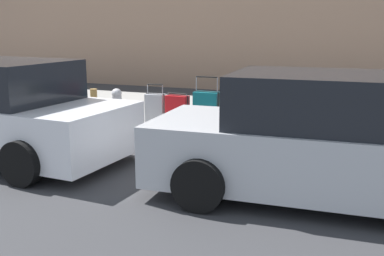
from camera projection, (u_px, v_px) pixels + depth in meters
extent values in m
plane|color=#333335|center=(68.00, 134.00, 9.33)|extent=(40.00, 40.00, 0.00)
cube|color=gray|center=(129.00, 110.00, 11.59)|extent=(18.00, 5.00, 0.14)
cube|color=#59601E|center=(290.00, 120.00, 8.40)|extent=(0.36, 0.21, 0.66)
cube|color=black|center=(290.00, 120.00, 8.40)|extent=(0.37, 0.05, 0.67)
cylinder|color=gray|center=(299.00, 95.00, 8.25)|extent=(0.02, 0.02, 0.28)
cylinder|color=gray|center=(282.00, 94.00, 8.35)|extent=(0.02, 0.02, 0.28)
cylinder|color=black|center=(291.00, 87.00, 8.27)|extent=(0.30, 0.03, 0.02)
cylinder|color=black|center=(297.00, 137.00, 8.42)|extent=(0.04, 0.02, 0.04)
cylinder|color=black|center=(280.00, 136.00, 8.52)|extent=(0.04, 0.02, 0.04)
cube|color=black|center=(262.00, 115.00, 8.57)|extent=(0.49, 0.27, 0.76)
cube|color=black|center=(262.00, 115.00, 8.57)|extent=(0.48, 0.08, 0.78)
cylinder|color=gray|center=(274.00, 88.00, 8.37)|extent=(0.02, 0.02, 0.26)
cylinder|color=gray|center=(252.00, 87.00, 8.55)|extent=(0.02, 0.02, 0.26)
cylinder|color=black|center=(263.00, 81.00, 8.43)|extent=(0.41, 0.06, 0.02)
cylinder|color=black|center=(272.00, 135.00, 8.56)|extent=(0.05, 0.02, 0.04)
cylinder|color=black|center=(251.00, 133.00, 8.74)|extent=(0.05, 0.02, 0.04)
cube|color=maroon|center=(234.00, 112.00, 8.82)|extent=(0.46, 0.23, 0.77)
cube|color=black|center=(234.00, 112.00, 8.82)|extent=(0.47, 0.04, 0.79)
cylinder|color=gray|center=(244.00, 86.00, 8.63)|extent=(0.02, 0.02, 0.27)
cylinder|color=gray|center=(224.00, 85.00, 8.78)|extent=(0.02, 0.02, 0.27)
cylinder|color=black|center=(234.00, 78.00, 8.67)|extent=(0.40, 0.03, 0.02)
cylinder|color=black|center=(244.00, 132.00, 8.82)|extent=(0.04, 0.02, 0.04)
cylinder|color=black|center=(223.00, 130.00, 8.97)|extent=(0.04, 0.02, 0.04)
cube|color=#0F606B|center=(207.00, 111.00, 9.08)|extent=(0.50, 0.25, 0.74)
cube|color=black|center=(207.00, 111.00, 9.08)|extent=(0.51, 0.05, 0.76)
cylinder|color=gray|center=(217.00, 85.00, 8.89)|extent=(0.02, 0.02, 0.29)
cylinder|color=gray|center=(196.00, 84.00, 9.05)|extent=(0.02, 0.02, 0.29)
cylinder|color=black|center=(207.00, 77.00, 8.94)|extent=(0.44, 0.03, 0.02)
cylinder|color=black|center=(217.00, 129.00, 9.08)|extent=(0.04, 0.02, 0.04)
cylinder|color=black|center=(196.00, 127.00, 9.24)|extent=(0.04, 0.02, 0.04)
cube|color=red|center=(177.00, 112.00, 9.18)|extent=(0.47, 0.24, 0.66)
cube|color=black|center=(177.00, 112.00, 9.18)|extent=(0.47, 0.07, 0.67)
cylinder|color=gray|center=(186.00, 95.00, 9.02)|extent=(0.02, 0.02, 0.04)
cylinder|color=gray|center=(168.00, 94.00, 9.19)|extent=(0.02, 0.02, 0.04)
cylinder|color=black|center=(177.00, 94.00, 9.10)|extent=(0.40, 0.05, 0.02)
cylinder|color=black|center=(186.00, 128.00, 9.16)|extent=(0.05, 0.02, 0.04)
cylinder|color=black|center=(169.00, 126.00, 9.33)|extent=(0.05, 0.02, 0.04)
cube|color=#9EA0A8|center=(155.00, 110.00, 9.42)|extent=(0.40, 0.26, 0.65)
cube|color=black|center=(155.00, 110.00, 9.42)|extent=(0.39, 0.08, 0.67)
cylinder|color=gray|center=(162.00, 90.00, 9.29)|extent=(0.02, 0.02, 0.19)
cylinder|color=gray|center=(148.00, 89.00, 9.38)|extent=(0.02, 0.02, 0.19)
cylinder|color=black|center=(155.00, 85.00, 9.31)|extent=(0.32, 0.05, 0.02)
cylinder|color=black|center=(163.00, 125.00, 9.44)|extent=(0.05, 0.02, 0.04)
cylinder|color=black|center=(148.00, 124.00, 9.53)|extent=(0.05, 0.02, 0.04)
cylinder|color=#99999E|center=(117.00, 109.00, 9.77)|extent=(0.20, 0.20, 0.57)
sphere|color=#99999E|center=(117.00, 93.00, 9.70)|extent=(0.21, 0.21, 0.21)
cylinder|color=#99999E|center=(111.00, 107.00, 9.82)|extent=(0.09, 0.10, 0.09)
cylinder|color=#99999E|center=(123.00, 108.00, 9.71)|extent=(0.09, 0.10, 0.09)
cylinder|color=brown|center=(94.00, 105.00, 9.79)|extent=(0.15, 0.15, 0.71)
cylinder|color=slate|center=(352.00, 110.00, 8.25)|extent=(0.05, 0.05, 1.05)
cube|color=#1E2328|center=(355.00, 75.00, 8.12)|extent=(0.12, 0.09, 0.22)
cube|color=#B2B5BA|center=(323.00, 156.00, 5.75)|extent=(4.41, 1.95, 0.78)
cube|color=black|center=(327.00, 100.00, 5.59)|extent=(2.33, 1.71, 0.63)
cylinder|color=black|center=(199.00, 185.00, 5.41)|extent=(0.65, 0.25, 0.64)
cylinder|color=black|center=(234.00, 148.00, 7.03)|extent=(0.65, 0.25, 0.64)
cube|color=silver|center=(0.00, 124.00, 7.60)|extent=(4.50, 2.10, 0.79)
cylinder|color=black|center=(22.00, 163.00, 6.27)|extent=(0.65, 0.26, 0.64)
cylinder|color=black|center=(103.00, 135.00, 7.91)|extent=(0.65, 0.26, 0.64)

